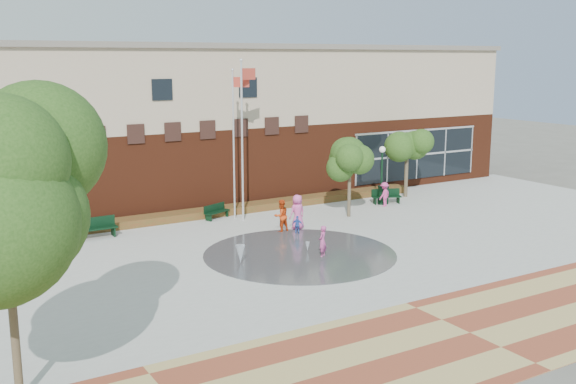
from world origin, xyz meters
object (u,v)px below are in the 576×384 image
trash_can (383,195)px  flagpole_right (243,132)px  bench_left (96,232)px  child_splash (322,241)px  tree_big_left (2,179)px  flagpole_left (234,137)px

trash_can → flagpole_right: bearing=176.5°
bench_left → child_splash: 10.98m
trash_can → child_splash: size_ratio=0.79×
bench_left → child_splash: child_splash is taller
tree_big_left → child_splash: (13.38, 6.41, -4.96)m
flagpole_left → flagpole_right: 0.73m
bench_left → trash_can: bearing=-4.6°
bench_left → trash_can: size_ratio=1.85×
tree_big_left → child_splash: bearing=25.6°
bench_left → tree_big_left: size_ratio=0.25×
flagpole_right → child_splash: 8.55m
flagpole_right → bench_left: 8.81m
trash_can → tree_big_left: size_ratio=0.14×
flagpole_right → child_splash: flagpole_right is taller
flagpole_right → bench_left: flagpole_right is taller
bench_left → tree_big_left: 16.41m
flagpole_left → trash_can: (9.03, -1.19, -3.83)m
flagpole_left → flagpole_right: (0.16, -0.65, 0.29)m
flagpole_right → trash_can: 9.80m
tree_big_left → flagpole_right: bearing=46.0°
trash_can → child_splash: child_splash is taller
flagpole_left → child_splash: flagpole_left is taller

